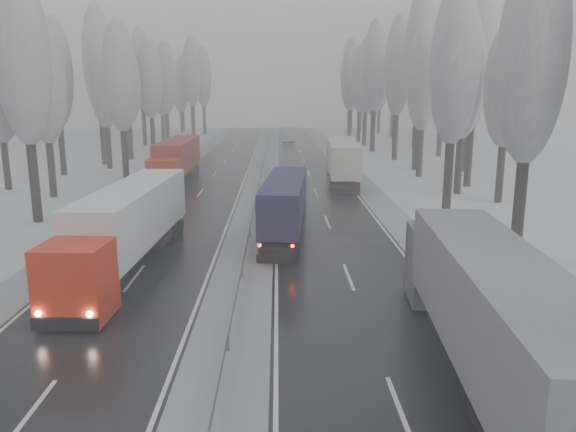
{
  "coord_description": "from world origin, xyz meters",
  "views": [
    {
      "loc": [
        1.78,
        -14.26,
        8.9
      ],
      "look_at": [
        2.34,
        16.08,
        2.2
      ],
      "focal_mm": 35.0,
      "sensor_mm": 36.0,
      "label": 1
    }
  ],
  "objects_px": {
    "truck_cream_box": "(342,158)",
    "truck_red_red": "(176,159)",
    "truck_blue_box": "(286,200)",
    "truck_grey_tarp": "(487,305)",
    "box_truck_distant": "(289,134)",
    "truck_red_white": "(128,223)"
  },
  "relations": [
    {
      "from": "box_truck_distant",
      "to": "truck_red_red",
      "type": "xyz_separation_m",
      "value": [
        -12.03,
        -50.11,
        1.11
      ]
    },
    {
      "from": "truck_grey_tarp",
      "to": "truck_cream_box",
      "type": "height_order",
      "value": "truck_grey_tarp"
    },
    {
      "from": "truck_cream_box",
      "to": "truck_red_red",
      "type": "xyz_separation_m",
      "value": [
        -16.4,
        -0.61,
        0.02
      ]
    },
    {
      "from": "truck_red_red",
      "to": "truck_red_white",
      "type": "bearing_deg",
      "value": -85.62
    },
    {
      "from": "truck_blue_box",
      "to": "box_truck_distant",
      "type": "bearing_deg",
      "value": 93.33
    },
    {
      "from": "truck_grey_tarp",
      "to": "truck_blue_box",
      "type": "xyz_separation_m",
      "value": [
        -5.9,
        19.38,
        -0.39
      ]
    },
    {
      "from": "truck_cream_box",
      "to": "truck_red_red",
      "type": "relative_size",
      "value": 1.0
    },
    {
      "from": "box_truck_distant",
      "to": "truck_blue_box",
      "type": "bearing_deg",
      "value": -88.07
    },
    {
      "from": "truck_blue_box",
      "to": "truck_grey_tarp",
      "type": "bearing_deg",
      "value": -68.49
    },
    {
      "from": "truck_cream_box",
      "to": "truck_red_white",
      "type": "distance_m",
      "value": 31.45
    },
    {
      "from": "truck_cream_box",
      "to": "box_truck_distant",
      "type": "relative_size",
      "value": 2.25
    },
    {
      "from": "truck_blue_box",
      "to": "truck_red_white",
      "type": "relative_size",
      "value": 0.88
    },
    {
      "from": "truck_blue_box",
      "to": "truck_cream_box",
      "type": "relative_size",
      "value": 0.87
    },
    {
      "from": "truck_grey_tarp",
      "to": "truck_red_white",
      "type": "relative_size",
      "value": 1.04
    },
    {
      "from": "truck_blue_box",
      "to": "truck_cream_box",
      "type": "height_order",
      "value": "truck_cream_box"
    },
    {
      "from": "truck_grey_tarp",
      "to": "truck_red_white",
      "type": "bearing_deg",
      "value": 144.85
    },
    {
      "from": "truck_grey_tarp",
      "to": "truck_red_red",
      "type": "distance_m",
      "value": 42.48
    },
    {
      "from": "truck_blue_box",
      "to": "truck_red_red",
      "type": "bearing_deg",
      "value": 122.5
    },
    {
      "from": "truck_grey_tarp",
      "to": "box_truck_distant",
      "type": "bearing_deg",
      "value": 97.38
    },
    {
      "from": "truck_cream_box",
      "to": "truck_red_red",
      "type": "bearing_deg",
      "value": -174.66
    },
    {
      "from": "truck_grey_tarp",
      "to": "box_truck_distant",
      "type": "height_order",
      "value": "truck_grey_tarp"
    },
    {
      "from": "box_truck_distant",
      "to": "truck_red_white",
      "type": "bearing_deg",
      "value": -93.89
    }
  ]
}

